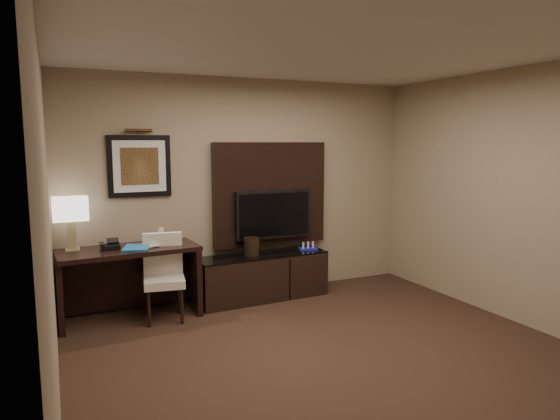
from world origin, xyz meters
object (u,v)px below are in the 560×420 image
desk (130,283)px  desk_phone (110,245)px  tv (273,214)px  ice_bucket (251,246)px  minibar_tray (308,246)px  table_lamp (71,226)px  water_bottle (161,236)px  desk_chair (164,281)px  credenza (262,277)px

desk → desk_phone: size_ratio=7.58×
tv → ice_bucket: (-0.36, -0.15, -0.35)m
tv → minibar_tray: bearing=-20.5°
tv → desk_phone: 2.00m
ice_bucket → desk_phone: bearing=-179.1°
table_lamp → water_bottle: table_lamp is taller
tv → desk_chair: 1.64m
tv → water_bottle: size_ratio=5.20×
desk_chair → minibar_tray: 1.91m
water_bottle → tv: bearing=7.0°
desk → tv: size_ratio=1.47×
credenza → desk_chair: size_ratio=1.84×
ice_bucket → desk_chair: bearing=-166.7°
desk → water_bottle: size_ratio=7.63×
desk → tv: bearing=1.9°
tv → table_lamp: 2.36m
desk → table_lamp: table_lamp is taller
desk → credenza: bearing=-3.3°
desk_phone → water_bottle: (0.54, -0.00, 0.05)m
ice_bucket → minibar_tray: (0.77, -0.00, -0.07)m
desk_phone → ice_bucket: (1.63, 0.03, -0.17)m
credenza → water_bottle: size_ratio=8.46×
desk_phone → water_bottle: bearing=0.9°
desk → tv: (1.80, 0.19, 0.63)m
credenza → water_bottle: 1.36m
water_bottle → ice_bucket: (1.09, 0.03, -0.21)m
credenza → desk_phone: (-1.76, -0.01, 0.55)m
tv → desk_phone: bearing=-174.9°
desk → desk_chair: (0.33, -0.22, 0.05)m
desk → water_bottle: 0.61m
desk_phone → desk_chair: bearing=-23.8°
credenza → tv: 0.79m
credenza → ice_bucket: bearing=171.3°
credenza → water_bottle: bearing=177.9°
desk_phone → desk: bearing=-3.2°
tv → water_bottle: tv is taller
minibar_tray → desk_chair: bearing=-172.2°
desk → credenza: size_ratio=0.90×
desk → desk_chair: 0.40m
desk → desk_chair: bearing=-38.5°
tv → table_lamp: size_ratio=1.91×
ice_bucket → credenza: bearing=-6.0°
ice_bucket → table_lamp: bearing=177.8°
minibar_tray → tv: bearing=159.5°
table_lamp → ice_bucket: bearing=-2.2°
tv → ice_bucket: bearing=-157.1°
desk → tv: 1.92m
tv → desk_chair: size_ratio=1.13×
water_bottle → minibar_tray: (1.86, 0.02, -0.28)m
table_lamp → water_bottle: size_ratio=2.72×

